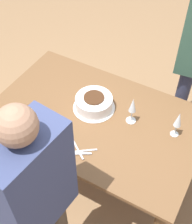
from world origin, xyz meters
name	(u,v)px	position (x,y,z in m)	size (l,w,h in m)	color
ground_plane	(96,172)	(0.00, 0.00, 0.00)	(12.00, 12.00, 0.00)	#8E6B47
dining_table	(96,126)	(0.00, 0.00, 0.65)	(1.52, 0.96, 0.75)	brown
cake_center_white	(94,103)	(-0.06, 0.07, 0.80)	(0.31, 0.31, 0.11)	white
cake_front_chocolate	(33,122)	(-0.33, -0.30, 0.81)	(0.28, 0.28, 0.12)	white
wine_glass_near	(178,120)	(0.55, 0.12, 0.90)	(0.06, 0.06, 0.21)	silver
wine_glass_far	(133,107)	(0.24, 0.09, 0.90)	(0.07, 0.07, 0.22)	silver
fork_pile	(80,152)	(0.06, -0.32, 0.76)	(0.18, 0.15, 0.01)	silver
person_cutting	(36,194)	(0.09, -0.78, 0.97)	(0.26, 0.42, 1.60)	#4C4238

